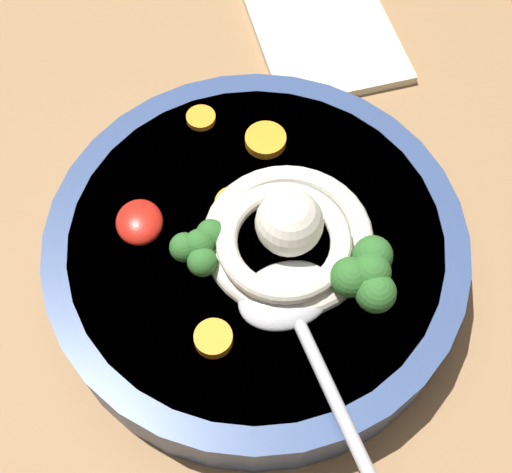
% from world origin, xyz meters
% --- Properties ---
extents(table_slab, '(1.23, 1.23, 0.03)m').
position_xyz_m(table_slab, '(0.00, 0.00, 0.01)').
color(table_slab, '#936D47').
rests_on(table_slab, ground).
extents(soup_bowl, '(0.28, 0.28, 0.05)m').
position_xyz_m(soup_bowl, '(-0.01, 0.03, 0.05)').
color(soup_bowl, '#334775').
rests_on(soup_bowl, table_slab).
extents(noodle_pile, '(0.12, 0.12, 0.05)m').
position_xyz_m(noodle_pile, '(0.00, 0.05, 0.09)').
color(noodle_pile, silver).
rests_on(noodle_pile, soup_bowl).
extents(soup_spoon, '(0.18, 0.07, 0.02)m').
position_xyz_m(soup_spoon, '(0.05, 0.04, 0.08)').
color(soup_spoon, '#B7B7BC').
rests_on(soup_spoon, soup_bowl).
extents(chili_sauce_dollop, '(0.03, 0.03, 0.02)m').
position_xyz_m(chili_sauce_dollop, '(-0.03, -0.04, 0.08)').
color(chili_sauce_dollop, red).
rests_on(chili_sauce_dollop, soup_bowl).
extents(broccoli_floret_near_spoon, '(0.04, 0.03, 0.03)m').
position_xyz_m(broccoli_floret_near_spoon, '(0.00, -0.01, 0.09)').
color(broccoli_floret_near_spoon, '#7A9E60').
rests_on(broccoli_floret_near_spoon, soup_bowl).
extents(broccoli_floret_beside_noodles, '(0.05, 0.04, 0.04)m').
position_xyz_m(broccoli_floret_beside_noodles, '(0.04, 0.09, 0.10)').
color(broccoli_floret_beside_noodles, '#7A9E60').
rests_on(broccoli_floret_beside_noodles, soup_bowl).
extents(carrot_slice_center, '(0.03, 0.03, 0.01)m').
position_xyz_m(carrot_slice_center, '(-0.08, 0.05, 0.08)').
color(carrot_slice_center, orange).
rests_on(carrot_slice_center, soup_bowl).
extents(carrot_slice_beside_chili, '(0.03, 0.03, 0.00)m').
position_xyz_m(carrot_slice_beside_chili, '(-0.04, 0.02, 0.08)').
color(carrot_slice_beside_chili, orange).
rests_on(carrot_slice_beside_chili, soup_bowl).
extents(carrot_slice_extra_b, '(0.02, 0.02, 0.00)m').
position_xyz_m(carrot_slice_extra_b, '(-0.11, 0.01, 0.08)').
color(carrot_slice_extra_b, orange).
rests_on(carrot_slice_extra_b, soup_bowl).
extents(carrot_slice_extra_a, '(0.02, 0.02, 0.01)m').
position_xyz_m(carrot_slice_extra_a, '(0.06, -0.01, 0.08)').
color(carrot_slice_extra_a, orange).
rests_on(carrot_slice_extra_a, soup_bowl).
extents(folded_napkin, '(0.17, 0.13, 0.01)m').
position_xyz_m(folded_napkin, '(-0.23, 0.13, 0.03)').
color(folded_napkin, beige).
rests_on(folded_napkin, table_slab).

